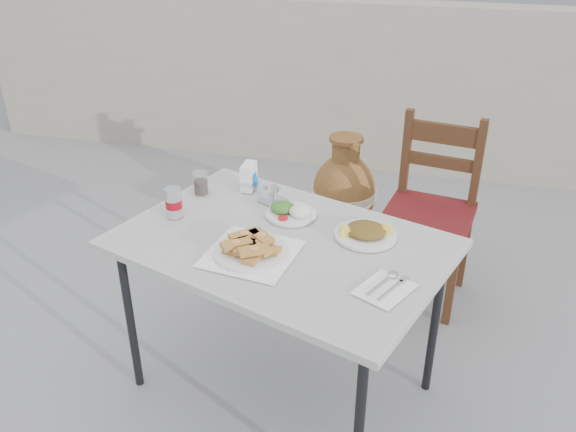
% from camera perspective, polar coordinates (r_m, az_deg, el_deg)
% --- Properties ---
extents(ground, '(80.00, 80.00, 0.00)m').
position_cam_1_polar(ground, '(2.72, -2.16, -15.55)').
color(ground, slate).
rests_on(ground, ground).
extents(cafe_table, '(1.39, 1.15, 0.73)m').
position_cam_1_polar(cafe_table, '(2.30, -0.64, -3.33)').
color(cafe_table, black).
rests_on(cafe_table, ground).
extents(pide_plate, '(0.35, 0.35, 0.06)m').
position_cam_1_polar(pide_plate, '(2.18, -3.48, -2.93)').
color(pide_plate, white).
rests_on(pide_plate, cafe_table).
extents(salad_rice_plate, '(0.20, 0.20, 0.05)m').
position_cam_1_polar(salad_rice_plate, '(2.43, 0.24, 0.45)').
color(salad_rice_plate, silver).
rests_on(salad_rice_plate, cafe_table).
extents(salad_chopped_plate, '(0.24, 0.24, 0.05)m').
position_cam_1_polar(salad_chopped_plate, '(2.31, 7.30, -1.49)').
color(salad_chopped_plate, silver).
rests_on(salad_chopped_plate, cafe_table).
extents(soda_can, '(0.07, 0.07, 0.12)m').
position_cam_1_polar(soda_can, '(2.45, -10.65, 1.25)').
color(soda_can, silver).
rests_on(soda_can, cafe_table).
extents(cola_glass, '(0.07, 0.07, 0.10)m').
position_cam_1_polar(cola_glass, '(2.63, -8.15, 2.99)').
color(cola_glass, white).
rests_on(cola_glass, cafe_table).
extents(napkin_holder, '(0.06, 0.10, 0.12)m').
position_cam_1_polar(napkin_holder, '(2.64, -3.69, 3.71)').
color(napkin_holder, white).
rests_on(napkin_holder, cafe_table).
extents(condiment_caddy, '(0.13, 0.12, 0.07)m').
position_cam_1_polar(condiment_caddy, '(2.54, -1.45, 1.87)').
color(condiment_caddy, silver).
rests_on(condiment_caddy, cafe_table).
extents(cutlery_napkin, '(0.21, 0.23, 0.01)m').
position_cam_1_polar(cutlery_napkin, '(2.04, 9.20, -6.52)').
color(cutlery_napkin, white).
rests_on(cutlery_napkin, cafe_table).
extents(chair, '(0.48, 0.48, 0.93)m').
position_cam_1_polar(chair, '(3.09, 13.16, 0.56)').
color(chair, '#3A1B0F').
rests_on(chair, ground).
extents(terracotta_urn, '(0.38, 0.38, 0.66)m').
position_cam_1_polar(terracotta_urn, '(3.58, 5.25, 2.12)').
color(terracotta_urn, brown).
rests_on(terracotta_urn, ground).
extents(back_wall, '(6.00, 0.25, 1.20)m').
position_cam_1_polar(back_wall, '(4.59, 6.73, 11.98)').
color(back_wall, '#9E9984').
rests_on(back_wall, ground).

